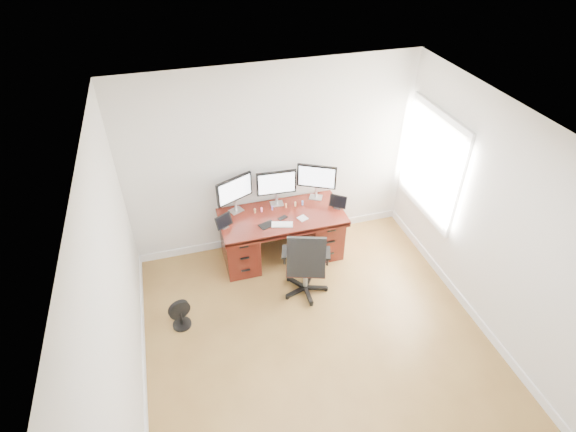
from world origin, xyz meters
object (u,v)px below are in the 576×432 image
object	(u,v)px
floor_fan	(180,315)
monitor_center	(276,184)
desk	(282,233)
keyboard	(282,225)
office_chair	(306,274)

from	to	relation	value
floor_fan	monitor_center	size ratio (longest dim) A/B	0.71
desk	keyboard	world-z (taller)	keyboard
desk	keyboard	size ratio (longest dim) A/B	6.07
desk	floor_fan	world-z (taller)	desk
office_chair	keyboard	world-z (taller)	office_chair
desk	monitor_center	world-z (taller)	monitor_center
desk	office_chair	world-z (taller)	office_chair
office_chair	keyboard	distance (m)	0.72
desk	monitor_center	bearing A→B (deg)	90.02
office_chair	desk	bearing A→B (deg)	115.12
desk	keyboard	distance (m)	0.44
monitor_center	keyboard	size ratio (longest dim) A/B	1.97
monitor_center	keyboard	distance (m)	0.59
desk	monitor_center	size ratio (longest dim) A/B	3.08
desk	office_chair	xyz separation A→B (m)	(0.10, -0.81, -0.05)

